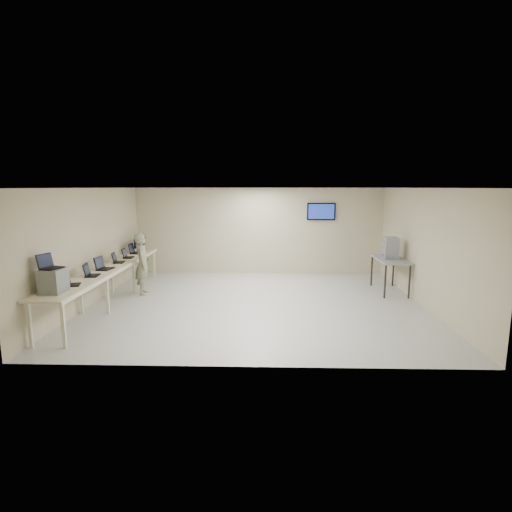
{
  "coord_description": "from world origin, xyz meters",
  "views": [
    {
      "loc": [
        0.27,
        -9.44,
        2.82
      ],
      "look_at": [
        0.0,
        0.2,
        1.15
      ],
      "focal_mm": 28.0,
      "sensor_mm": 36.0,
      "label": 1
    }
  ],
  "objects_px": {
    "workbench": "(109,270)",
    "soldier": "(143,264)",
    "equipment_box": "(53,281)",
    "side_table": "(390,261)"
  },
  "relations": [
    {
      "from": "equipment_box",
      "to": "workbench",
      "type": "bearing_deg",
      "value": 91.18
    },
    {
      "from": "workbench",
      "to": "equipment_box",
      "type": "xyz_separation_m",
      "value": [
        -0.06,
        -2.42,
        0.3
      ]
    },
    {
      "from": "workbench",
      "to": "soldier",
      "type": "distance_m",
      "value": 1.0
    },
    {
      "from": "workbench",
      "to": "equipment_box",
      "type": "height_order",
      "value": "equipment_box"
    },
    {
      "from": "side_table",
      "to": "workbench",
      "type": "bearing_deg",
      "value": -170.25
    },
    {
      "from": "equipment_box",
      "to": "soldier",
      "type": "distance_m",
      "value": 3.31
    },
    {
      "from": "workbench",
      "to": "side_table",
      "type": "height_order",
      "value": "side_table"
    },
    {
      "from": "equipment_box",
      "to": "side_table",
      "type": "relative_size",
      "value": 0.29
    },
    {
      "from": "soldier",
      "to": "side_table",
      "type": "height_order",
      "value": "soldier"
    },
    {
      "from": "workbench",
      "to": "soldier",
      "type": "xyz_separation_m",
      "value": [
        0.57,
        0.82,
        -0.01
      ]
    }
  ]
}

